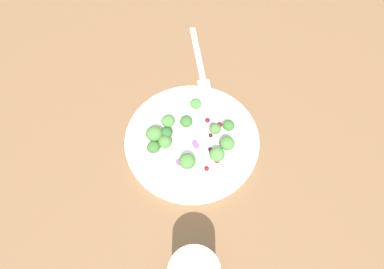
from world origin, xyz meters
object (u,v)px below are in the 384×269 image
(plate, at_px, (192,140))
(fork, at_px, (200,63))
(broccoli_floret_1, at_px, (217,155))
(broccoli_floret_2, at_px, (186,122))
(broccoli_floret_0, at_px, (154,134))

(plate, xyz_separation_m, fork, (0.16, -0.10, -0.01))
(broccoli_floret_1, distance_m, broccoli_floret_2, 0.09)
(broccoli_floret_1, bearing_deg, broccoli_floret_0, 43.76)
(plate, bearing_deg, broccoli_floret_1, -161.96)
(broccoli_floret_1, xyz_separation_m, fork, (0.22, -0.08, -0.03))
(plate, bearing_deg, broccoli_floret_2, -4.35)
(plate, xyz_separation_m, broccoli_floret_2, (0.03, -0.00, 0.02))
(plate, bearing_deg, broccoli_floret_0, 67.32)
(fork, bearing_deg, plate, 148.98)
(broccoli_floret_0, distance_m, fork, 0.21)
(broccoli_floret_1, bearing_deg, plate, 18.04)
(plate, relative_size, broccoli_floret_2, 10.48)
(broccoli_floret_0, bearing_deg, broccoli_floret_2, -88.04)
(plate, height_order, broccoli_floret_2, broccoli_floret_2)
(plate, xyz_separation_m, broccoli_floret_0, (0.03, 0.06, 0.03))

